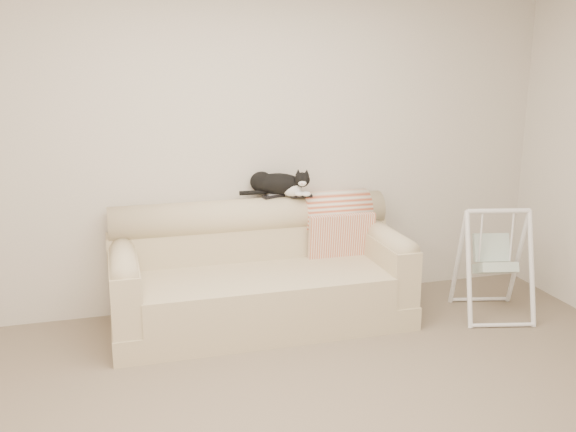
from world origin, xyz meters
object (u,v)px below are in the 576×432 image
object	(u,v)px
sofa	(259,276)
remote_a	(274,196)
baby_swing	(494,262)
remote_b	(301,196)
tuxedo_cat	(278,184)

from	to	relation	value
sofa	remote_a	xyz separation A→B (m)	(0.19, 0.25, 0.56)
remote_a	baby_swing	world-z (taller)	remote_a
remote_b	sofa	bearing A→B (deg)	-153.09
sofa	remote_b	bearing A→B (deg)	26.91
sofa	remote_a	distance (m)	0.64
remote_a	baby_swing	distance (m)	1.78
tuxedo_cat	baby_swing	size ratio (longest dim) A/B	0.64
remote_a	baby_swing	bearing A→B (deg)	-21.89
remote_a	remote_b	xyz separation A→B (m)	(0.21, -0.05, -0.00)
remote_b	tuxedo_cat	bearing A→B (deg)	159.77
remote_a	remote_b	distance (m)	0.22
remote_a	baby_swing	xyz separation A→B (m)	(1.59, -0.64, -0.48)
remote_a	remote_b	world-z (taller)	remote_a
remote_b	remote_a	bearing A→B (deg)	166.22
tuxedo_cat	baby_swing	xyz separation A→B (m)	(1.55, -0.65, -0.58)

